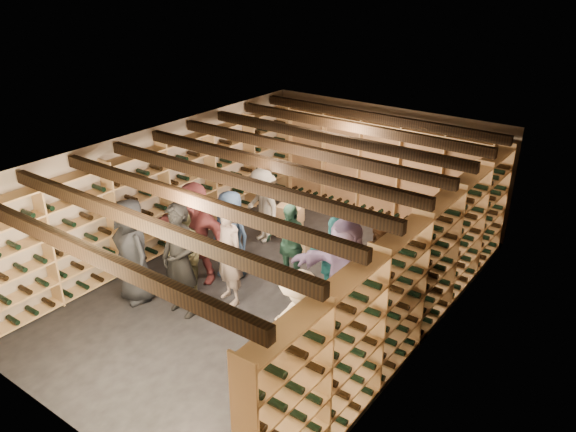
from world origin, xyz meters
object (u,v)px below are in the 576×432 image
(crate_stack_right, at_px, (306,246))
(person_12, at_px, (405,275))
(person_8, at_px, (381,276))
(person_7, at_px, (229,256))
(person_10, at_px, (290,246))
(crate_stack_left, at_px, (289,222))
(person_4, at_px, (333,264))
(person_11, at_px, (344,276))
(person_2, at_px, (183,254))
(person_5, at_px, (195,232))
(crate_loose, at_px, (429,258))
(person_3, at_px, (301,324))
(person_1, at_px, (180,260))
(person_6, at_px, (231,235))
(person_0, at_px, (133,251))
(person_9, at_px, (262,205))

(crate_stack_right, height_order, person_12, person_12)
(person_8, bearing_deg, person_7, -142.53)
(person_10, bearing_deg, crate_stack_left, 119.32)
(person_10, bearing_deg, person_4, -16.54)
(person_7, bearing_deg, person_8, 35.71)
(person_8, bearing_deg, person_11, -128.25)
(person_7, height_order, person_10, person_7)
(person_2, distance_m, person_5, 0.57)
(crate_stack_left, height_order, person_10, person_10)
(person_8, bearing_deg, person_4, -164.89)
(crate_loose, relative_size, person_3, 0.32)
(person_1, height_order, person_6, person_1)
(person_5, bearing_deg, person_2, -76.59)
(crate_stack_right, xyz_separation_m, person_1, (-0.49, -2.77, 0.78))
(person_0, relative_size, person_9, 1.17)
(person_2, xyz_separation_m, person_8, (3.11, 1.02, 0.17))
(crate_stack_right, relative_size, person_7, 0.35)
(person_3, height_order, person_9, person_3)
(person_1, distance_m, person_4, 2.40)
(person_2, xyz_separation_m, person_5, (-0.21, 0.51, 0.13))
(person_3, height_order, person_5, person_5)
(person_3, bearing_deg, person_7, 172.84)
(person_2, xyz_separation_m, person_6, (0.22, 0.95, 0.03))
(person_3, bearing_deg, person_9, 149.86)
(person_2, bearing_deg, person_10, 69.39)
(person_4, bearing_deg, person_12, 4.57)
(person_2, height_order, person_4, person_4)
(person_7, bearing_deg, person_4, 47.22)
(person_5, height_order, person_7, person_5)
(person_4, distance_m, person_7, 1.68)
(person_7, height_order, person_11, person_11)
(crate_loose, height_order, person_4, person_4)
(crate_stack_right, relative_size, person_8, 0.31)
(crate_stack_right, xyz_separation_m, person_3, (1.85, -2.83, 0.62))
(crate_stack_right, xyz_separation_m, person_4, (1.38, -1.27, 0.65))
(person_1, bearing_deg, person_3, -0.63)
(person_10, bearing_deg, person_12, 1.45)
(person_2, xyz_separation_m, person_11, (2.65, 0.73, 0.15))
(person_2, distance_m, person_11, 2.75)
(person_7, height_order, person_12, person_7)
(person_8, relative_size, person_11, 1.02)
(person_9, xyz_separation_m, person_12, (3.44, -0.78, -0.00))
(crate_loose, height_order, person_9, person_9)
(crate_loose, bearing_deg, person_11, -95.72)
(person_0, height_order, person_3, person_0)
(person_0, distance_m, person_5, 1.13)
(crate_stack_left, relative_size, person_11, 0.37)
(person_1, distance_m, person_8, 3.10)
(person_9, bearing_deg, person_12, 6.47)
(person_0, distance_m, person_10, 2.59)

